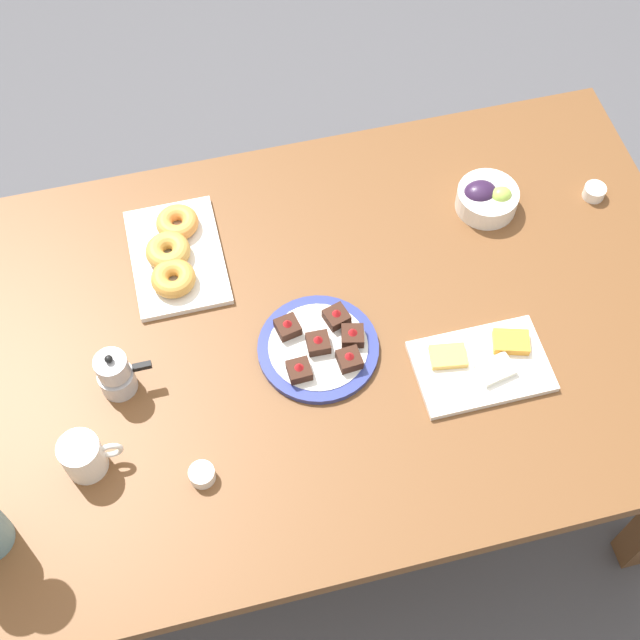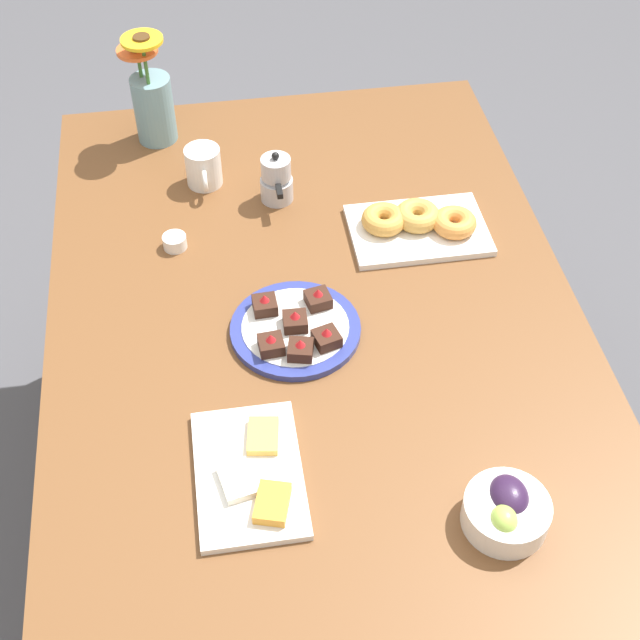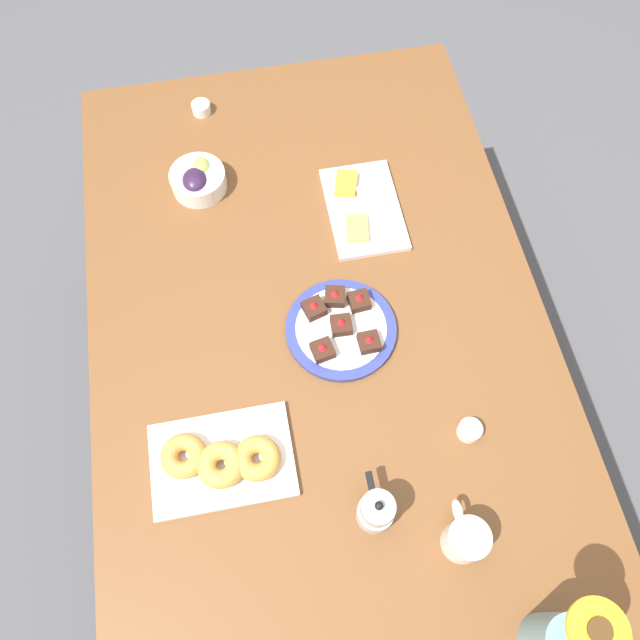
% 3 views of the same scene
% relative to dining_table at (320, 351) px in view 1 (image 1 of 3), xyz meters
% --- Properties ---
extents(ground_plane, '(6.00, 6.00, 0.00)m').
position_rel_dining_table_xyz_m(ground_plane, '(0.00, 0.00, -0.65)').
color(ground_plane, '#4C4C51').
extents(dining_table, '(1.60, 1.00, 0.74)m').
position_rel_dining_table_xyz_m(dining_table, '(0.00, 0.00, 0.00)').
color(dining_table, brown).
rests_on(dining_table, ground_plane).
extents(coffee_mug, '(0.11, 0.08, 0.09)m').
position_rel_dining_table_xyz_m(coffee_mug, '(-0.48, -0.18, 0.13)').
color(coffee_mug, white).
rests_on(coffee_mug, dining_table).
extents(grape_bowl, '(0.13, 0.13, 0.07)m').
position_rel_dining_table_xyz_m(grape_bowl, '(0.43, 0.22, 0.12)').
color(grape_bowl, white).
rests_on(grape_bowl, dining_table).
extents(cheese_platter, '(0.26, 0.17, 0.03)m').
position_rel_dining_table_xyz_m(cheese_platter, '(0.29, -0.16, 0.10)').
color(cheese_platter, white).
rests_on(cheese_platter, dining_table).
extents(croissant_platter, '(0.19, 0.28, 0.05)m').
position_rel_dining_table_xyz_m(croissant_platter, '(-0.25, 0.24, 0.11)').
color(croissant_platter, white).
rests_on(croissant_platter, dining_table).
extents(jam_cup_honey, '(0.05, 0.05, 0.03)m').
position_rel_dining_table_xyz_m(jam_cup_honey, '(-0.28, -0.25, 0.10)').
color(jam_cup_honey, white).
rests_on(jam_cup_honey, dining_table).
extents(jam_cup_berry, '(0.05, 0.05, 0.03)m').
position_rel_dining_table_xyz_m(jam_cup_berry, '(0.67, 0.19, 0.10)').
color(jam_cup_berry, white).
rests_on(jam_cup_berry, dining_table).
extents(dessert_plate, '(0.24, 0.24, 0.05)m').
position_rel_dining_table_xyz_m(dessert_plate, '(-0.01, -0.04, 0.10)').
color(dessert_plate, navy).
rests_on(dessert_plate, dining_table).
extents(moka_pot, '(0.11, 0.07, 0.12)m').
position_rel_dining_table_xyz_m(moka_pot, '(-0.41, -0.03, 0.13)').
color(moka_pot, '#B7B7BC').
rests_on(moka_pot, dining_table).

